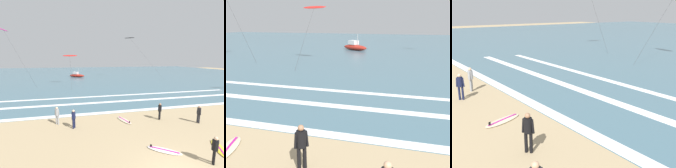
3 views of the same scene
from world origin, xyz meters
TOP-DOWN VIEW (x-y plane):
  - wave_foam_shoreline at (1.49, 10.15)m, footprint 55.82×0.72m
  - wave_foam_mid_break at (0.09, 14.09)m, footprint 38.08×0.73m
  - wave_foam_outer_break at (1.59, 17.44)m, footprint 39.08×0.62m
  - surfer_left_far at (2.72, 7.21)m, footprint 0.45×0.40m
  - surfer_mid_group at (-5.20, 7.11)m, footprint 0.35×0.47m
  - surfer_foreground_main at (-6.62, 8.21)m, footprint 0.47×0.37m
  - surfboard_foreground_flat at (-0.65, 7.69)m, footprint 1.24×2.18m

SIDE VIEW (x-z plane):
  - wave_foam_shoreline at x=1.49m, z-range 0.01..0.02m
  - wave_foam_mid_break at x=0.09m, z-range 0.01..0.02m
  - wave_foam_outer_break at x=1.59m, z-range 0.01..0.02m
  - surfboard_foreground_flat at x=-0.65m, z-range -0.08..0.17m
  - surfer_left_far at x=2.72m, z-range 0.16..1.76m
  - surfer_mid_group at x=-5.20m, z-range 0.16..1.76m
  - surfer_foreground_main at x=-6.62m, z-range 0.16..1.76m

